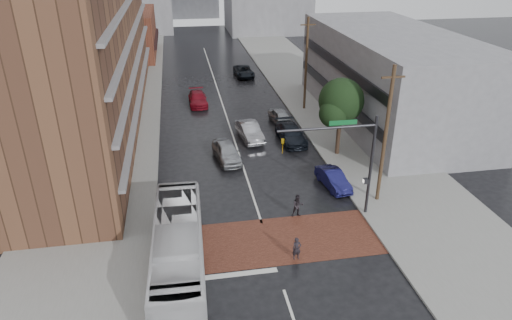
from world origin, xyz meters
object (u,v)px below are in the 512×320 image
object	(u,v)px
pedestrian_b	(298,206)
suv_travel	(244,71)
car_parked_mid	(291,134)
car_parked_far	(282,117)
car_travel_a	(227,152)
car_travel_c	(198,99)
pedestrian_a	(297,249)
car_travel_b	(250,131)
transit_bus	(178,250)
car_parked_near	(333,179)

from	to	relation	value
pedestrian_b	suv_travel	xyz separation A→B (m)	(1.60, 35.56, -0.10)
car_parked_mid	car_parked_far	world-z (taller)	car_parked_mid
car_travel_a	car_travel_c	bearing A→B (deg)	88.31
pedestrian_a	suv_travel	distance (m)	40.16
pedestrian_a	car_parked_mid	size ratio (longest dim) A/B	0.28
suv_travel	car_parked_mid	xyz separation A→B (m)	(1.02, -23.00, 0.05)
car_travel_b	transit_bus	bearing A→B (deg)	-117.69
car_travel_b	car_parked_mid	size ratio (longest dim) A/B	0.91
pedestrian_a	car_parked_near	world-z (taller)	pedestrian_a
car_parked_mid	car_parked_far	xyz separation A→B (m)	(0.11, 4.47, -0.04)
car_parked_mid	pedestrian_a	bearing A→B (deg)	-104.51
car_travel_c	pedestrian_a	bearing A→B (deg)	-83.43
transit_bus	pedestrian_a	bearing A→B (deg)	2.89
pedestrian_b	suv_travel	distance (m)	35.60
car_travel_c	car_travel_b	bearing A→B (deg)	-70.03
pedestrian_b	car_travel_a	distance (m)	10.27
transit_bus	pedestrian_a	distance (m)	6.90
transit_bus	car_parked_far	xyz separation A→B (m)	(10.81, 21.68, -0.88)
pedestrian_b	car_travel_b	world-z (taller)	pedestrian_b
car_parked_near	car_parked_far	xyz separation A→B (m)	(-0.99, 13.50, 0.07)
transit_bus	pedestrian_b	distance (m)	9.36
pedestrian_b	car_parked_near	distance (m)	5.13
car_parked_far	car_travel_c	bearing A→B (deg)	127.83
car_travel_a	car_parked_near	bearing A→B (deg)	-46.51
suv_travel	car_parked_far	world-z (taller)	car_parked_far
car_travel_a	car_parked_far	xyz separation A→B (m)	(6.50, 7.48, -0.07)
car_parked_near	car_parked_mid	world-z (taller)	car_parked_mid
car_parked_near	pedestrian_a	bearing A→B (deg)	-129.71
car_travel_a	pedestrian_a	bearing A→B (deg)	-87.50
pedestrian_b	car_travel_a	bearing A→B (deg)	109.76
car_travel_b	suv_travel	size ratio (longest dim) A/B	0.93
transit_bus	pedestrian_a	xyz separation A→B (m)	(6.84, 0.15, -0.88)
pedestrian_b	car_parked_far	world-z (taller)	pedestrian_b
car_travel_c	car_parked_near	world-z (taller)	car_travel_c
car_parked_near	transit_bus	bearing A→B (deg)	-153.29
car_travel_a	car_parked_near	xyz separation A→B (m)	(7.48, -6.02, -0.14)
car_parked_mid	transit_bus	bearing A→B (deg)	-123.64
car_travel_b	car_parked_near	xyz separation A→B (m)	(4.82, -10.24, -0.14)
car_parked_mid	car_travel_a	bearing A→B (deg)	-156.54
suv_travel	car_parked_mid	size ratio (longest dim) A/B	0.98
pedestrian_a	pedestrian_b	world-z (taller)	pedestrian_b
car_travel_b	pedestrian_b	bearing A→B (deg)	-92.38
car_travel_a	car_travel_b	distance (m)	4.99
car_parked_far	transit_bus	bearing A→B (deg)	-125.55
car_travel_b	car_travel_a	bearing A→B (deg)	-129.24
suv_travel	pedestrian_b	bearing A→B (deg)	-94.10
car_travel_c	suv_travel	size ratio (longest dim) A/B	0.95
pedestrian_a	suv_travel	bearing A→B (deg)	81.91
pedestrian_b	car_parked_far	size ratio (longest dim) A/B	0.38
car_travel_c	car_parked_mid	size ratio (longest dim) A/B	0.93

